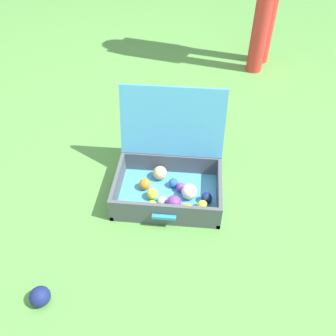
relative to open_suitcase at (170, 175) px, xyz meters
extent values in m
plane|color=#569342|center=(-0.02, -0.04, -0.11)|extent=(16.00, 16.00, 0.00)
cube|color=#4799C6|center=(-0.01, -0.05, -0.09)|extent=(0.52, 0.36, 0.03)
cube|color=#4C5156|center=(-0.26, -0.05, -0.04)|extent=(0.02, 0.36, 0.13)
cube|color=#4C5156|center=(0.25, -0.05, -0.04)|extent=(0.02, 0.36, 0.13)
cube|color=#4C5156|center=(-0.01, -0.22, -0.04)|extent=(0.49, 0.02, 0.13)
cube|color=#4C5156|center=(-0.01, 0.12, -0.04)|extent=(0.49, 0.02, 0.13)
cube|color=#4799C6|center=(-0.01, 0.17, 0.20)|extent=(0.52, 0.11, 0.35)
cube|color=teal|center=(-0.01, -0.24, -0.03)|extent=(0.11, 0.02, 0.02)
sphere|color=white|center=(-0.03, -0.12, -0.06)|extent=(0.05, 0.05, 0.05)
sphere|color=#CCDB38|center=(-0.07, -0.16, -0.06)|extent=(0.05, 0.05, 0.05)
sphere|color=blue|center=(0.02, 0.00, -0.06)|extent=(0.05, 0.05, 0.05)
sphere|color=white|center=(0.10, -0.06, -0.04)|extent=(0.08, 0.08, 0.08)
sphere|color=orange|center=(-0.13, -0.02, -0.05)|extent=(0.06, 0.06, 0.06)
sphere|color=purple|center=(0.06, -0.02, -0.06)|extent=(0.05, 0.05, 0.05)
sphere|color=#CCDB38|center=(-0.08, -0.09, -0.05)|extent=(0.06, 0.06, 0.06)
sphere|color=purple|center=(0.03, -0.14, -0.05)|extent=(0.07, 0.07, 0.07)
sphere|color=#CCDB38|center=(0.17, -0.13, -0.06)|extent=(0.05, 0.05, 0.05)
sphere|color=yellow|center=(0.09, -0.17, -0.05)|extent=(0.06, 0.06, 0.06)
sphere|color=#D1B784|center=(-0.06, 0.06, -0.05)|extent=(0.07, 0.07, 0.07)
sphere|color=navy|center=(0.19, -0.09, -0.06)|extent=(0.05, 0.05, 0.05)
sphere|color=navy|center=(-0.45, -0.65, -0.07)|extent=(0.08, 0.08, 0.08)
cylinder|color=red|center=(0.60, 1.53, 0.33)|extent=(0.12, 0.12, 0.87)
cylinder|color=red|center=(0.54, 1.36, 0.33)|extent=(0.12, 0.12, 0.87)
camera|label=1|loc=(0.11, -1.25, 1.22)|focal=37.58mm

